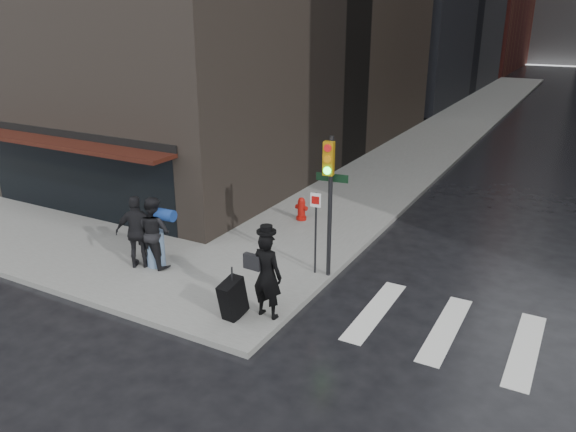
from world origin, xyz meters
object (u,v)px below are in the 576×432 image
object	(u,v)px
man_greycoat	(138,232)
man_overcoat	(260,279)
man_jeans	(154,232)
fire_hydrant	(301,210)
traffic_light	(328,189)

from	to	relation	value
man_greycoat	man_overcoat	bearing A→B (deg)	140.50
man_overcoat	man_jeans	bearing A→B (deg)	-10.35
man_jeans	fire_hydrant	size ratio (longest dim) A/B	2.53
man_overcoat	man_jeans	size ratio (longest dim) A/B	1.14
man_overcoat	traffic_light	size ratio (longest dim) A/B	0.61
man_greycoat	fire_hydrant	world-z (taller)	man_greycoat
man_overcoat	man_greycoat	world-z (taller)	man_overcoat
man_overcoat	fire_hydrant	distance (m)	6.16
traffic_light	man_jeans	bearing A→B (deg)	-166.06
fire_hydrant	man_overcoat	bearing A→B (deg)	-70.78
man_greycoat	traffic_light	bearing A→B (deg)	171.92
man_jeans	traffic_light	xyz separation A→B (m)	(4.15, 1.56, 1.35)
man_overcoat	man_greycoat	xyz separation A→B (m)	(-4.06, 0.67, 0.06)
man_jeans	fire_hydrant	distance (m)	5.20
fire_hydrant	man_jeans	bearing A→B (deg)	-109.54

